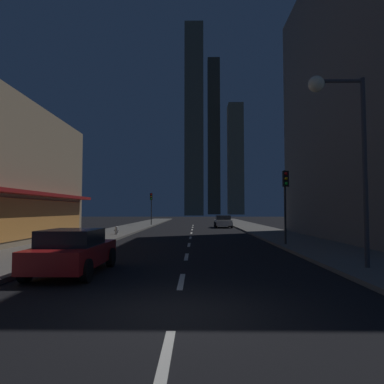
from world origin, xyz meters
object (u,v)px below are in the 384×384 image
Objects in this scene: traffic_light_far_left at (151,202)px; street_lamp_right at (340,123)px; traffic_light_near_right at (285,190)px; car_parked_far at (223,221)px; fire_hydrant_far_left at (116,231)px; car_parked_near at (73,251)px.

street_lamp_right is at bearing -71.83° from traffic_light_far_left.
traffic_light_near_right is 1.00× the size of traffic_light_far_left.
car_parked_far is 6.48× the size of fire_hydrant_far_left.
car_parked_far is (7.20, 29.24, 0.00)m from car_parked_near.
traffic_light_near_right is at bearing 89.10° from street_lamp_right.
street_lamp_right is (11.28, -15.40, 4.61)m from fire_hydrant_far_left.
car_parked_near is at bearing -103.83° from car_parked_far.
street_lamp_right is (8.98, 0.46, 4.33)m from car_parked_near.
traffic_light_near_right is 7.91m from street_lamp_right.
traffic_light_near_right is at bearing -84.85° from car_parked_far.
car_parked_far is 1.01× the size of traffic_light_far_left.
fire_hydrant_far_left is 0.16× the size of traffic_light_near_right.
traffic_light_far_left reaches higher than car_parked_near.
traffic_light_far_left is at bearing 113.37° from traffic_light_near_right.
car_parked_near is 33.74m from traffic_light_far_left.
traffic_light_near_right is (1.90, -21.10, 2.45)m from car_parked_far.
car_parked_near is 1.01× the size of traffic_light_far_left.
car_parked_far is 0.64× the size of street_lamp_right.
fire_hydrant_far_left is at bearing 98.25° from car_parked_near.
traffic_light_far_left is (-11.00, 25.46, 0.00)m from traffic_light_near_right.
traffic_light_far_left is (0.40, 17.74, 2.74)m from fire_hydrant_far_left.
traffic_light_near_right and traffic_light_far_left have the same top height.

